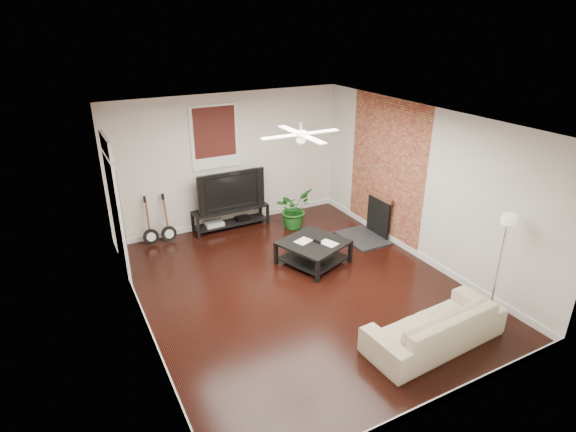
# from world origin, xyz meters

# --- Properties ---
(room) EXTENTS (5.01, 6.01, 2.81)m
(room) POSITION_xyz_m (0.00, 0.00, 1.40)
(room) COLOR black
(room) RESTS_ON ground
(brick_accent) EXTENTS (0.02, 2.20, 2.80)m
(brick_accent) POSITION_xyz_m (2.49, 1.00, 1.40)
(brick_accent) COLOR brown
(brick_accent) RESTS_ON floor
(fireplace) EXTENTS (0.80, 1.10, 0.92)m
(fireplace) POSITION_xyz_m (2.20, 1.00, 0.46)
(fireplace) COLOR black
(fireplace) RESTS_ON floor
(window_back) EXTENTS (1.00, 0.06, 1.30)m
(window_back) POSITION_xyz_m (-0.30, 2.97, 1.95)
(window_back) COLOR #39130F
(window_back) RESTS_ON wall_back
(door_left) EXTENTS (0.08, 1.00, 2.50)m
(door_left) POSITION_xyz_m (-2.46, 1.90, 1.25)
(door_left) COLOR white
(door_left) RESTS_ON wall_left
(tv_stand) EXTENTS (1.61, 0.43, 0.45)m
(tv_stand) POSITION_xyz_m (-0.12, 2.78, 0.23)
(tv_stand) COLOR black
(tv_stand) RESTS_ON floor
(tv) EXTENTS (1.45, 0.19, 0.83)m
(tv) POSITION_xyz_m (-0.12, 2.80, 0.87)
(tv) COLOR black
(tv) RESTS_ON tv_stand
(coffee_table) EXTENTS (1.32, 1.32, 0.43)m
(coffee_table) POSITION_xyz_m (0.64, 0.62, 0.22)
(coffee_table) COLOR black
(coffee_table) RESTS_ON floor
(sofa) EXTENTS (2.07, 0.91, 0.59)m
(sofa) POSITION_xyz_m (0.94, -2.11, 0.30)
(sofa) COLOR tan
(sofa) RESTS_ON floor
(floor_lamp) EXTENTS (0.29, 0.29, 1.66)m
(floor_lamp) POSITION_xyz_m (2.20, -2.01, 0.83)
(floor_lamp) COLOR silver
(floor_lamp) RESTS_ON floor
(potted_plant) EXTENTS (0.98, 0.95, 0.84)m
(potted_plant) POSITION_xyz_m (1.07, 2.18, 0.42)
(potted_plant) COLOR #1B5F1D
(potted_plant) RESTS_ON floor
(guitar_left) EXTENTS (0.34, 0.26, 0.98)m
(guitar_left) POSITION_xyz_m (-1.82, 2.75, 0.49)
(guitar_left) COLOR black
(guitar_left) RESTS_ON floor
(guitar_right) EXTENTS (0.32, 0.23, 0.98)m
(guitar_right) POSITION_xyz_m (-1.47, 2.72, 0.49)
(guitar_right) COLOR black
(guitar_right) RESTS_ON floor
(ceiling_fan) EXTENTS (1.24, 1.24, 0.32)m
(ceiling_fan) POSITION_xyz_m (0.00, 0.00, 2.60)
(ceiling_fan) COLOR white
(ceiling_fan) RESTS_ON ceiling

